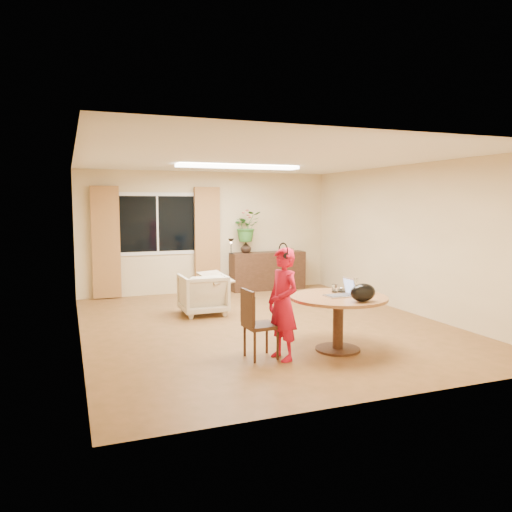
{
  "coord_description": "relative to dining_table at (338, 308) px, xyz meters",
  "views": [
    {
      "loc": [
        -2.88,
        -7.22,
        1.92
      ],
      "look_at": [
        -0.21,
        -0.2,
        1.13
      ],
      "focal_mm": 35.0,
      "sensor_mm": 36.0,
      "label": 1
    }
  ],
  "objects": [
    {
      "name": "bouquet",
      "position": [
        0.39,
        4.64,
        0.85
      ],
      "size": [
        0.65,
        0.58,
        0.66
      ],
      "primitive_type": "imported",
      "rotation": [
        0.0,
        0.0,
        0.12
      ],
      "color": "#266729",
      "rests_on": "vase"
    },
    {
      "name": "armchair",
      "position": [
        -1.1,
        2.73,
        -0.21
      ],
      "size": [
        0.76,
        0.78,
        0.71
      ],
      "primitive_type": "imported",
      "rotation": [
        0.0,
        0.0,
        3.14
      ],
      "color": "beige",
      "rests_on": "floor"
    },
    {
      "name": "dining_chair",
      "position": [
        -1.06,
        0.06,
        -0.13
      ],
      "size": [
        0.44,
        0.41,
        0.87
      ],
      "primitive_type": null,
      "rotation": [
        0.0,
        0.0,
        0.06
      ],
      "color": "black",
      "rests_on": "floor"
    },
    {
      "name": "vase",
      "position": [
        0.38,
        4.64,
        0.4
      ],
      "size": [
        0.29,
        0.29,
        0.25
      ],
      "primitive_type": "imported",
      "rotation": [
        0.0,
        0.0,
        -0.25
      ],
      "color": "black",
      "rests_on": "sideboard"
    },
    {
      "name": "laptop",
      "position": [
        -0.01,
        -0.02,
        0.28
      ],
      "size": [
        0.39,
        0.27,
        0.25
      ],
      "primitive_type": null,
      "rotation": [
        0.0,
        0.0,
        0.05
      ],
      "color": "#B7B7BC",
      "rests_on": "dining_table"
    },
    {
      "name": "floor",
      "position": [
        -0.4,
        1.63,
        -0.57
      ],
      "size": [
        6.5,
        6.5,
        0.0
      ],
      "primitive_type": "plane",
      "color": "brown",
      "rests_on": "ground"
    },
    {
      "name": "desk_lamp",
      "position": [
        0.03,
        4.59,
        0.45
      ],
      "size": [
        0.15,
        0.15,
        0.34
      ],
      "primitive_type": null,
      "rotation": [
        0.0,
        0.0,
        0.09
      ],
      "color": "black",
      "rests_on": "sideboard"
    },
    {
      "name": "sideboard",
      "position": [
        0.9,
        4.64,
        -0.15
      ],
      "size": [
        1.69,
        0.41,
        0.84
      ],
      "primitive_type": "cube",
      "color": "black",
      "rests_on": "floor"
    },
    {
      "name": "child",
      "position": [
        -0.82,
        -0.08,
        0.12
      ],
      "size": [
        0.56,
        0.43,
        1.38
      ],
      "primitive_type": "imported",
      "rotation": [
        0.0,
        0.0,
        -1.36
      ],
      "color": "#BE320E",
      "rests_on": "floor"
    },
    {
      "name": "window",
      "position": [
        -1.5,
        4.87,
        0.93
      ],
      "size": [
        1.7,
        0.03,
        1.3
      ],
      "color": "white",
      "rests_on": "wall_back"
    },
    {
      "name": "wall_right",
      "position": [
        2.35,
        1.63,
        0.73
      ],
      "size": [
        0.0,
        6.5,
        6.5
      ],
      "primitive_type": "plane",
      "rotation": [
        1.57,
        0.0,
        -1.57
      ],
      "color": "tan",
      "rests_on": "floor"
    },
    {
      "name": "dining_table",
      "position": [
        0.0,
        0.0,
        0.0
      ],
      "size": [
        1.27,
        1.27,
        0.72
      ],
      "color": "brown",
      "rests_on": "floor"
    },
    {
      "name": "tumbler",
      "position": [
        0.08,
        0.24,
        0.21
      ],
      "size": [
        0.1,
        0.1,
        0.11
      ],
      "primitive_type": null,
      "rotation": [
        0.0,
        0.0,
        -0.32
      ],
      "color": "white",
      "rests_on": "dining_table"
    },
    {
      "name": "curtain_left",
      "position": [
        -2.55,
        4.79,
        0.58
      ],
      "size": [
        0.55,
        0.08,
        2.25
      ],
      "primitive_type": "cube",
      "color": "brown",
      "rests_on": "wall_back"
    },
    {
      "name": "ceiling",
      "position": [
        -0.4,
        1.63,
        2.03
      ],
      "size": [
        6.5,
        6.5,
        0.0
      ],
      "primitive_type": "plane",
      "rotation": [
        3.14,
        0.0,
        0.0
      ],
      "color": "white",
      "rests_on": "wall_back"
    },
    {
      "name": "wall_left",
      "position": [
        -3.15,
        1.63,
        0.73
      ],
      "size": [
        0.0,
        6.5,
        6.5
      ],
      "primitive_type": "plane",
      "rotation": [
        1.57,
        0.0,
        1.57
      ],
      "color": "tan",
      "rests_on": "floor"
    },
    {
      "name": "handbag",
      "position": [
        0.09,
        -0.43,
        0.27
      ],
      "size": [
        0.37,
        0.27,
        0.23
      ],
      "primitive_type": null,
      "rotation": [
        0.0,
        0.0,
        0.22
      ],
      "color": "black",
      "rests_on": "dining_table"
    },
    {
      "name": "book_stack",
      "position": [
        1.42,
        4.64,
        0.31
      ],
      "size": [
        0.22,
        0.18,
        0.08
      ],
      "primitive_type": null,
      "rotation": [
        0.0,
        0.0,
        -0.16
      ],
      "color": "#906949",
      "rests_on": "sideboard"
    },
    {
      "name": "ceiling_panel",
      "position": [
        -0.4,
        2.83,
        2.0
      ],
      "size": [
        2.2,
        0.35,
        0.05
      ],
      "primitive_type": "cube",
      "color": "white",
      "rests_on": "ceiling"
    },
    {
      "name": "pot_lid",
      "position": [
        0.22,
        0.31,
        0.17
      ],
      "size": [
        0.25,
        0.25,
        0.04
      ],
      "primitive_type": null,
      "rotation": [
        0.0,
        0.0,
        -0.07
      ],
      "color": "white",
      "rests_on": "dining_table"
    },
    {
      "name": "curtain_right",
      "position": [
        -0.45,
        4.79,
        0.58
      ],
      "size": [
        0.55,
        0.08,
        2.25
      ],
      "primitive_type": "cube",
      "color": "brown",
      "rests_on": "wall_back"
    },
    {
      "name": "wall_back",
      "position": [
        -0.4,
        4.88,
        0.73
      ],
      "size": [
        5.5,
        0.0,
        5.5
      ],
      "primitive_type": "plane",
      "rotation": [
        1.57,
        0.0,
        0.0
      ],
      "color": "tan",
      "rests_on": "floor"
    },
    {
      "name": "throw",
      "position": [
        -0.89,
        2.64,
        0.16
      ],
      "size": [
        0.62,
        0.68,
        0.03
      ],
      "primitive_type": null,
      "rotation": [
        0.0,
        0.0,
        0.37
      ],
      "color": "beige",
      "rests_on": "armchair"
    },
    {
      "name": "wine_glass",
      "position": [
        0.37,
        0.17,
        0.25
      ],
      "size": [
        0.08,
        0.08,
        0.2
      ],
      "primitive_type": null,
      "rotation": [
        0.0,
        0.0,
        0.09
      ],
      "color": "white",
      "rests_on": "dining_table"
    }
  ]
}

